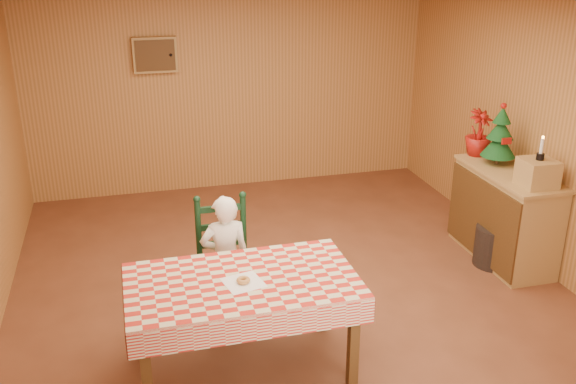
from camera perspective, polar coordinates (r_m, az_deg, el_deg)
The scene contains 13 objects.
ground at distance 5.89m, azimuth 0.51°, elevation -9.34°, with size 6.00×6.00×0.00m, color brown.
cabin_walls at distance 5.70m, azimuth -0.90°, elevation 9.42°, with size 5.10×6.05×2.65m.
dining_table at distance 4.65m, azimuth -4.08°, elevation -8.64°, with size 1.66×0.96×0.77m.
ladder_chair at distance 5.42m, azimuth -5.66°, elevation -6.27°, with size 0.44×0.40×1.08m.
seated_child at distance 5.34m, azimuth -5.58°, elevation -5.98°, with size 0.41×0.27×1.12m, color white.
napkin at distance 4.56m, azimuth -3.99°, elevation -8.03°, with size 0.26×0.26×0.00m, color white.
donut at distance 4.55m, azimuth -3.99°, elevation -7.83°, with size 0.10×0.10×0.03m, color #BE8544.
shelf_unit at distance 6.72m, azimuth 18.65°, elevation -2.00°, with size 0.54×1.24×0.93m.
crate at distance 6.22m, azimuth 21.31°, elevation 1.60°, with size 0.30×0.30×0.25m, color tan.
christmas_tree at distance 6.68m, azimuth 18.32°, elevation 4.70°, with size 0.34×0.34×0.62m.
flower_arrangement at distance 6.91m, azimuth 16.61°, elevation 5.07°, with size 0.27×0.27×0.48m, color maroon.
candle_set at distance 6.17m, azimuth 21.55°, elevation 3.26°, with size 0.07×0.07×0.22m.
storage_bin at distance 6.68m, azimuth 17.92°, elevation -4.59°, with size 0.40×0.40×0.40m, color black.
Camera 1 is at (-1.36, -4.87, 3.01)m, focal length 40.00 mm.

